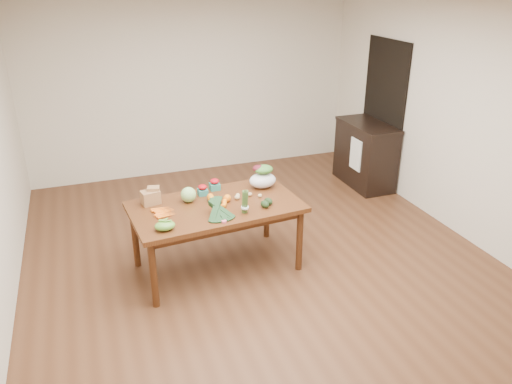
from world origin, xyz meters
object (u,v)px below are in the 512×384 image
object	(u,v)px
salad_bag	(263,178)
paper_bag	(150,196)
cabinet	(365,154)
mandarin_cluster	(219,202)
dining_table	(217,237)
asparagus_bundle	(245,202)
cabbage	(189,195)
kale_bunch	(220,211)

from	to	relation	value
salad_bag	paper_bag	bearing A→B (deg)	-179.59
cabinet	mandarin_cluster	bearing A→B (deg)	-150.12
cabinet	paper_bag	world-z (taller)	cabinet
dining_table	salad_bag	xyz separation A→B (m)	(0.61, 0.26, 0.49)
dining_table	mandarin_cluster	size ratio (longest dim) A/B	9.56
dining_table	mandarin_cluster	world-z (taller)	mandarin_cluster
mandarin_cluster	asparagus_bundle	bearing A→B (deg)	-52.04
cabbage	kale_bunch	world-z (taller)	same
kale_bunch	asparagus_bundle	distance (m)	0.27
paper_bag	asparagus_bundle	world-z (taller)	asparagus_bundle
asparagus_bundle	mandarin_cluster	bearing A→B (deg)	123.07
dining_table	salad_bag	size ratio (longest dim) A/B	5.70
cabinet	asparagus_bundle	xyz separation A→B (m)	(-2.48, -1.78, 0.40)
cabinet	paper_bag	xyz separation A→B (m)	(-3.32, -1.25, 0.37)
dining_table	kale_bunch	world-z (taller)	kale_bunch
salad_bag	dining_table	bearing A→B (deg)	-157.21
dining_table	cabinet	bearing A→B (deg)	24.08
dining_table	cabbage	size ratio (longest dim) A/B	10.71
paper_bag	mandarin_cluster	world-z (taller)	paper_bag
cabbage	asparagus_bundle	bearing A→B (deg)	-44.26
cabinet	salad_bag	distance (m)	2.46
paper_bag	asparagus_bundle	size ratio (longest dim) A/B	0.97
mandarin_cluster	kale_bunch	xyz separation A→B (m)	(-0.07, -0.27, 0.04)
paper_bag	cabinet	bearing A→B (deg)	20.58
dining_table	paper_bag	size ratio (longest dim) A/B	7.07
cabbage	mandarin_cluster	bearing A→B (deg)	-36.99
paper_bag	kale_bunch	bearing A→B (deg)	-43.77
dining_table	cabinet	distance (m)	3.09
cabinet	kale_bunch	world-z (taller)	cabinet
salad_bag	cabbage	bearing A→B (deg)	-173.72
mandarin_cluster	cabbage	bearing A→B (deg)	143.01
cabinet	dining_table	bearing A→B (deg)	-151.03
kale_bunch	salad_bag	size ratio (longest dim) A/B	1.33
kale_bunch	asparagus_bundle	bearing A→B (deg)	-0.83
dining_table	paper_bag	distance (m)	0.81
mandarin_cluster	asparagus_bundle	world-z (taller)	asparagus_bundle
cabbage	dining_table	bearing A→B (deg)	-34.07
asparagus_bundle	salad_bag	world-z (taller)	asparagus_bundle
dining_table	kale_bunch	size ratio (longest dim) A/B	4.30
kale_bunch	asparagus_bundle	world-z (taller)	asparagus_bundle
dining_table	cabinet	world-z (taller)	cabinet
cabinet	paper_bag	size ratio (longest dim) A/B	4.19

